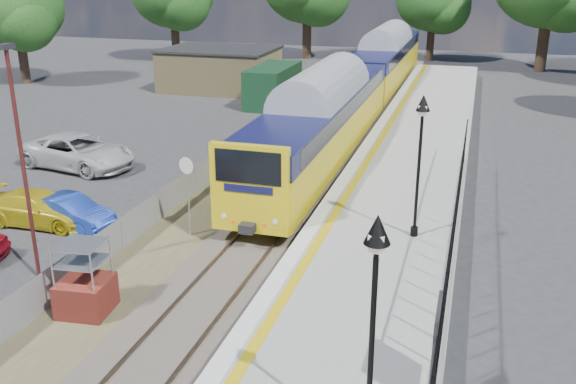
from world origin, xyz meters
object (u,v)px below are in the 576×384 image
at_px(train, 362,81).
at_px(car_yellow, 39,208).
at_px(brick_plinth, 84,280).
at_px(car_white, 78,152).
at_px(carpark_lamp, 21,152).
at_px(victorian_lamp_north, 421,134).
at_px(speed_sign, 187,183).
at_px(victorian_lamp_south, 375,283).
at_px(car_blue, 70,212).

distance_m(train, car_yellow, 22.02).
bearing_deg(brick_plinth, car_white, 124.48).
distance_m(brick_plinth, carpark_lamp, 4.24).
distance_m(victorian_lamp_north, train, 20.33).
relative_size(brick_plinth, car_yellow, 0.50).
relative_size(speed_sign, carpark_lamp, 0.41).
distance_m(carpark_lamp, car_yellow, 5.76).
xyz_separation_m(victorian_lamp_south, car_white, (-16.48, 15.67, -3.51)).
height_order(speed_sign, car_blue, speed_sign).
bearing_deg(car_white, speed_sign, -115.14).
bearing_deg(car_white, train, -28.54).
xyz_separation_m(car_blue, car_yellow, (-1.22, -0.12, 0.05)).
xyz_separation_m(train, speed_sign, (-2.50, -19.79, -0.31)).
bearing_deg(carpark_lamp, victorian_lamp_south, -26.14).
distance_m(victorian_lamp_north, car_white, 17.59).
bearing_deg(car_blue, victorian_lamp_north, -75.57).
bearing_deg(train, speed_sign, -97.20).
bearing_deg(car_yellow, victorian_lamp_north, -88.31).
bearing_deg(car_blue, car_yellow, 107.02).
bearing_deg(car_yellow, carpark_lamp, -145.88).
bearing_deg(victorian_lamp_north, car_white, 160.81).
xyz_separation_m(brick_plinth, speed_sign, (0.52, 5.66, 0.99)).
height_order(car_yellow, car_white, car_white).
bearing_deg(speed_sign, car_white, 159.46).
relative_size(car_blue, car_yellow, 0.82).
bearing_deg(victorian_lamp_south, car_yellow, 146.31).
relative_size(carpark_lamp, car_yellow, 1.65).
distance_m(car_blue, car_yellow, 1.23).
distance_m(victorian_lamp_south, car_white, 23.01).
distance_m(car_yellow, car_white, 6.97).
bearing_deg(carpark_lamp, speed_sign, 53.72).
height_order(carpark_lamp, car_yellow, carpark_lamp).
xyz_separation_m(brick_plinth, carpark_lamp, (-2.62, 1.39, 3.03)).
xyz_separation_m(speed_sign, carpark_lamp, (-3.13, -4.27, 2.03)).
bearing_deg(car_yellow, car_blue, -85.95).
bearing_deg(car_white, carpark_lamp, -142.52).
xyz_separation_m(victorian_lamp_north, car_yellow, (-13.63, -0.78, -3.67)).
xyz_separation_m(car_blue, car_white, (-3.87, 6.32, 0.20)).
height_order(brick_plinth, car_yellow, brick_plinth).
relative_size(victorian_lamp_south, victorian_lamp_north, 1.00).
relative_size(victorian_lamp_north, car_yellow, 1.06).
relative_size(car_yellow, car_white, 0.77).
distance_m(victorian_lamp_south, victorian_lamp_north, 10.00).
bearing_deg(brick_plinth, speed_sign, 84.78).
distance_m(car_blue, car_white, 7.41).
relative_size(victorian_lamp_north, car_white, 0.81).
bearing_deg(victorian_lamp_north, carpark_lamp, -157.47).
relative_size(speed_sign, car_white, 0.52).
bearing_deg(victorian_lamp_north, victorian_lamp_south, -88.85).
bearing_deg(train, car_blue, -109.40).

